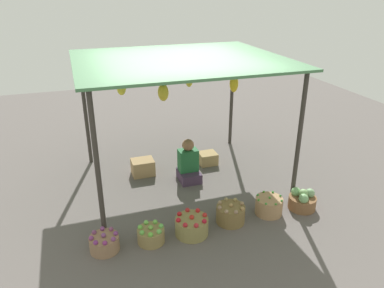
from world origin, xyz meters
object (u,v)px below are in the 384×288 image
(vendor_person, at_px, (188,165))
(wooden_crate_stacked_rear, at_px, (143,167))
(basket_red_apples, at_px, (192,226))
(basket_potatoes, at_px, (231,214))
(basket_green_apples, at_px, (151,235))
(basket_purple_onions, at_px, (104,243))
(wooden_crate_near_vendor, at_px, (208,158))
(basket_green_chilies, at_px, (269,206))
(basket_cabbages, at_px, (302,200))

(vendor_person, relative_size, wooden_crate_stacked_rear, 1.93)
(basket_red_apples, bearing_deg, basket_potatoes, 8.52)
(basket_green_apples, relative_size, wooden_crate_stacked_rear, 0.92)
(basket_purple_onions, bearing_deg, wooden_crate_near_vendor, 42.00)
(basket_potatoes, height_order, basket_green_chilies, basket_potatoes)
(basket_green_apples, relative_size, wooden_crate_near_vendor, 1.10)
(vendor_person, xyz_separation_m, basket_green_chilies, (0.84, -1.41, -0.17))
(basket_green_apples, distance_m, wooden_crate_near_vendor, 2.56)
(basket_red_apples, relative_size, wooden_crate_near_vendor, 1.39)
(wooden_crate_near_vendor, bearing_deg, wooden_crate_stacked_rear, -178.28)
(basket_purple_onions, height_order, basket_potatoes, basket_potatoes)
(basket_green_apples, height_order, basket_green_chilies, basket_green_chilies)
(vendor_person, relative_size, basket_purple_onions, 1.98)
(vendor_person, distance_m, wooden_crate_near_vendor, 0.77)
(basket_cabbages, distance_m, wooden_crate_stacked_rear, 2.88)
(basket_purple_onions, xyz_separation_m, basket_potatoes, (1.85, 0.06, 0.02))
(basket_potatoes, relative_size, basket_green_chilies, 1.03)
(basket_green_apples, xyz_separation_m, basket_cabbages, (2.44, 0.07, 0.03))
(basket_purple_onions, bearing_deg, basket_green_chilies, 1.89)
(basket_green_chilies, distance_m, basket_cabbages, 0.57)
(basket_red_apples, bearing_deg, basket_purple_onions, 178.43)
(basket_cabbages, xyz_separation_m, wooden_crate_stacked_rear, (-2.16, 1.91, 0.00))
(basket_green_apples, bearing_deg, basket_purple_onions, 177.85)
(vendor_person, bearing_deg, wooden_crate_stacked_rear, 148.31)
(vendor_person, height_order, wooden_crate_stacked_rear, vendor_person)
(basket_red_apples, bearing_deg, basket_green_apples, 179.04)
(basket_red_apples, distance_m, basket_green_chilies, 1.29)
(basket_green_chilies, relative_size, wooden_crate_stacked_rear, 1.03)
(wooden_crate_stacked_rear, bearing_deg, basket_potatoes, -63.58)
(wooden_crate_near_vendor, relative_size, wooden_crate_stacked_rear, 0.84)
(basket_green_chilies, relative_size, wooden_crate_near_vendor, 1.23)
(wooden_crate_stacked_rear, bearing_deg, basket_green_apples, -98.27)
(vendor_person, xyz_separation_m, basket_potatoes, (0.20, -1.43, -0.16))
(basket_cabbages, bearing_deg, basket_green_apples, -178.45)
(basket_purple_onions, xyz_separation_m, basket_green_apples, (0.62, -0.02, -0.00))
(basket_green_apples, bearing_deg, wooden_crate_near_vendor, 51.80)
(vendor_person, bearing_deg, basket_cabbages, -45.68)
(vendor_person, height_order, basket_purple_onions, vendor_person)
(basket_green_apples, distance_m, basket_cabbages, 2.44)
(basket_red_apples, xyz_separation_m, basket_potatoes, (0.64, 0.10, 0.00))
(basket_red_apples, distance_m, basket_potatoes, 0.65)
(basket_green_apples, distance_m, basket_potatoes, 1.23)
(basket_cabbages, relative_size, wooden_crate_near_vendor, 1.26)
(basket_purple_onions, relative_size, basket_cabbages, 0.92)
(basket_purple_onions, distance_m, basket_green_apples, 0.63)
(basket_red_apples, xyz_separation_m, wooden_crate_stacked_rear, (-0.30, 1.98, 0.01))
(vendor_person, height_order, basket_potatoes, vendor_person)
(basket_potatoes, relative_size, wooden_crate_near_vendor, 1.26)
(basket_purple_onions, bearing_deg, basket_cabbages, 0.79)
(basket_cabbages, bearing_deg, basket_purple_onions, -179.21)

